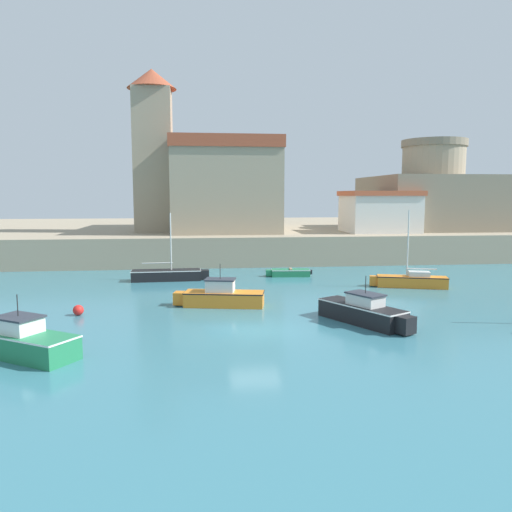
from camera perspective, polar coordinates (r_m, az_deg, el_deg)
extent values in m
plane|color=teal|center=(24.83, -0.10, -8.46)|extent=(200.00, 200.00, 0.00)
cube|color=gray|center=(65.12, -4.05, 2.35)|extent=(120.00, 40.00, 2.78)
cube|color=#237A4C|center=(40.91, 3.98, -1.93)|extent=(3.16, 1.28, 0.58)
cube|color=#237A4C|center=(40.76, 1.48, -1.95)|extent=(0.52, 0.62, 0.49)
cube|color=white|center=(40.88, 3.98, -1.58)|extent=(3.19, 1.30, 0.07)
cube|color=#997F5B|center=(40.86, 3.98, -1.47)|extent=(0.26, 0.91, 0.08)
cube|color=black|center=(41.12, 6.29, -1.84)|extent=(0.21, 0.21, 0.36)
cube|color=#237A4C|center=(22.87, -25.01, -9.19)|extent=(4.94, 3.98, 1.00)
cube|color=white|center=(22.75, -25.07, -8.08)|extent=(4.99, 4.02, 0.07)
cube|color=silver|center=(22.85, -25.49, -7.15)|extent=(2.09, 1.96, 0.61)
cube|color=#2D333D|center=(22.77, -25.54, -6.30)|extent=(2.26, 2.11, 0.08)
cylinder|color=black|center=(22.67, -25.60, -5.10)|extent=(0.04, 0.04, 0.90)
cube|color=orange|center=(30.01, -3.65, -4.91)|extent=(4.90, 2.41, 0.87)
cube|color=orange|center=(30.52, -8.67, -4.77)|extent=(0.84, 0.96, 0.74)
cube|color=black|center=(29.93, -3.66, -4.16)|extent=(4.95, 2.43, 0.07)
cube|color=silver|center=(29.89, -4.11, -3.42)|extent=(1.83, 1.44, 0.70)
cube|color=#2D333D|center=(29.83, -4.11, -2.68)|extent=(1.99, 1.54, 0.08)
cylinder|color=black|center=(29.75, -4.12, -1.75)|extent=(0.04, 0.04, 0.90)
cube|color=orange|center=(37.71, 17.38, -2.82)|extent=(5.00, 2.56, 0.80)
cube|color=orange|center=(37.47, 13.27, -2.75)|extent=(0.71, 0.79, 0.68)
cube|color=black|center=(37.65, 17.40, -2.28)|extent=(5.05, 2.59, 0.07)
cylinder|color=silver|center=(37.31, 16.98, 1.41)|extent=(0.10, 0.10, 4.76)
cylinder|color=silver|center=(37.64, 18.35, -1.41)|extent=(2.12, 0.71, 0.08)
cube|color=silver|center=(37.68, 18.14, -1.96)|extent=(1.64, 1.23, 0.36)
cube|color=black|center=(39.47, -10.21, -2.17)|extent=(5.32, 1.67, 0.83)
cube|color=black|center=(39.49, -5.90, -2.09)|extent=(0.70, 0.84, 0.70)
cube|color=white|center=(39.42, -10.22, -1.63)|extent=(5.38, 1.69, 0.07)
cylinder|color=silver|center=(39.14, -9.72, 1.64)|extent=(0.10, 0.10, 4.43)
cylinder|color=silver|center=(39.36, -11.20, -0.80)|extent=(2.37, 0.17, 0.08)
cube|color=black|center=(26.67, 11.94, -6.45)|extent=(3.71, 5.03, 0.97)
cube|color=black|center=(24.93, 16.74, -7.55)|extent=(1.04, 0.98, 0.82)
cube|color=white|center=(26.57, 11.97, -5.52)|extent=(3.75, 5.08, 0.07)
cube|color=silver|center=(26.34, 12.38, -4.93)|extent=(1.82, 2.05, 0.56)
cube|color=#2D333D|center=(26.28, 12.40, -4.25)|extent=(1.95, 2.22, 0.08)
cylinder|color=black|center=(26.19, 12.43, -3.20)|extent=(0.04, 0.04, 0.90)
sphere|color=red|center=(29.39, -19.65, -5.85)|extent=(0.58, 0.58, 0.58)
cube|color=gray|center=(56.23, -3.73, 7.32)|extent=(10.91, 16.90, 8.38)
cube|color=#9E472D|center=(56.46, -3.77, 12.19)|extent=(11.13, 17.24, 1.20)
cube|color=gray|center=(53.96, -11.63, 10.54)|extent=(3.87, 3.87, 14.65)
cone|color=#9E472D|center=(55.13, -11.85, 19.21)|extent=(5.03, 5.03, 2.00)
cube|color=gray|center=(61.36, 19.45, 5.77)|extent=(13.91, 13.91, 5.95)
cylinder|color=gray|center=(61.36, 19.51, 7.32)|extent=(6.92, 6.92, 9.27)
cylinder|color=gray|center=(61.63, 19.70, 12.00)|extent=(7.27, 7.27, 0.80)
cylinder|color=silver|center=(55.43, -12.10, 9.29)|extent=(2.35, 2.35, 12.45)
cylinder|color=#2D5647|center=(55.46, -12.11, 9.93)|extent=(2.42, 2.42, 0.90)
cylinder|color=#262D33|center=(56.14, -12.28, 16.27)|extent=(2.00, 2.00, 1.20)
cone|color=#2D5647|center=(56.32, -12.31, 17.27)|extent=(2.23, 2.23, 0.80)
cube|color=silver|center=(53.86, 13.91, 4.69)|extent=(7.07, 6.11, 3.77)
cube|color=#B25133|center=(53.82, 13.97, 6.96)|extent=(7.43, 6.41, 0.50)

